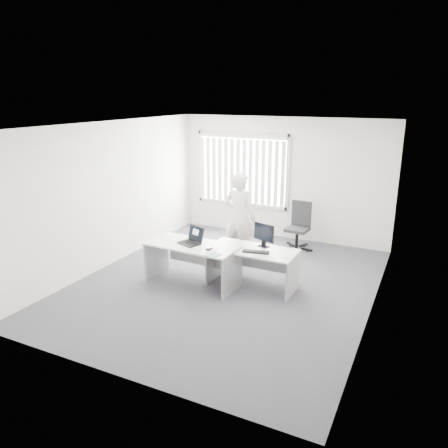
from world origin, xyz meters
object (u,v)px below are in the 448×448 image
at_px(desk_near, 192,255).
at_px(monitor, 264,235).
at_px(laptop, 189,236).
at_px(person, 240,217).
at_px(office_chair, 298,234).
at_px(desk_far, 252,259).

relative_size(desk_near, monitor, 3.91).
xyz_separation_m(laptop, monitor, (1.19, 0.57, 0.02)).
height_order(desk_near, person, person).
bearing_deg(monitor, office_chair, 107.90).
bearing_deg(office_chair, person, -120.41).
bearing_deg(desk_near, person, 80.15).
distance_m(desk_near, office_chair, 2.86).
height_order(office_chair, laptop, office_chair).
xyz_separation_m(desk_far, laptop, (-1.06, -0.37, 0.39)).
distance_m(desk_near, monitor, 1.32).
bearing_deg(desk_near, desk_far, 21.75).
relative_size(desk_far, laptop, 4.13).
distance_m(desk_far, person, 1.32).
relative_size(office_chair, person, 0.57).
bearing_deg(laptop, desk_far, 40.07).
distance_m(desk_far, laptop, 1.18).
height_order(desk_far, monitor, monitor).
bearing_deg(person, laptop, 80.08).
xyz_separation_m(desk_far, monitor, (0.13, 0.20, 0.41)).
height_order(person, monitor, person).
bearing_deg(desk_far, desk_near, -159.74).
bearing_deg(desk_near, office_chair, 68.43).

